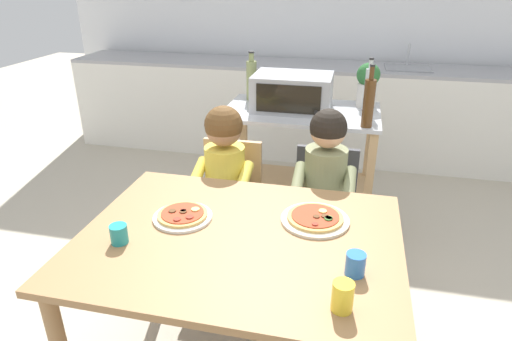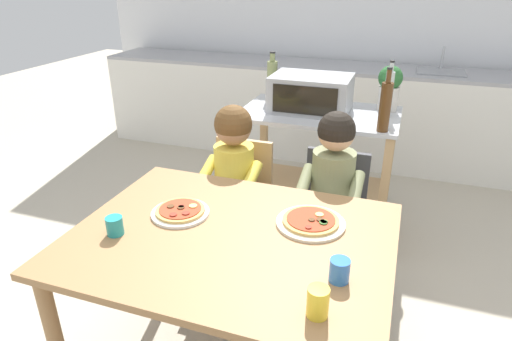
{
  "view_description": "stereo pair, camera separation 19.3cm",
  "coord_description": "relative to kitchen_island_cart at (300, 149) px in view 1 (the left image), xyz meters",
  "views": [
    {
      "loc": [
        0.39,
        -1.41,
        1.71
      ],
      "look_at": [
        0.0,
        0.3,
        0.9
      ],
      "focal_mm": 30.77,
      "sensor_mm": 36.0,
      "label": 1
    },
    {
      "loc": [
        0.58,
        -1.36,
        1.71
      ],
      "look_at": [
        0.0,
        0.3,
        0.9
      ],
      "focal_mm": 30.77,
      "sensor_mm": 36.0,
      "label": 2
    }
  ],
  "objects": [
    {
      "name": "bottle_slim_sauce",
      "position": [
        0.42,
        -0.26,
        0.43
      ],
      "size": [
        0.07,
        0.07,
        0.37
      ],
      "color": "#4C2D14",
      "rests_on": "kitchen_island_cart"
    },
    {
      "name": "drinking_cup_yellow",
      "position": [
        0.36,
        -1.73,
        0.23
      ],
      "size": [
        0.07,
        0.07,
        0.1
      ],
      "primitive_type": "cylinder",
      "color": "yellow",
      "rests_on": "dining_table"
    },
    {
      "name": "child_in_yellow_shirt",
      "position": [
        -0.32,
        -0.77,
        0.11
      ],
      "size": [
        0.32,
        0.42,
        1.05
      ],
      "color": "#424C6B",
      "rests_on": "ground"
    },
    {
      "name": "pizza_plate_cream",
      "position": [
        0.22,
        -1.23,
        0.19
      ],
      "size": [
        0.29,
        0.29,
        0.03
      ],
      "color": "beige",
      "rests_on": "dining_table"
    },
    {
      "name": "drinking_cup_teal",
      "position": [
        -0.49,
        -1.55,
        0.22
      ],
      "size": [
        0.07,
        0.07,
        0.08
      ],
      "primitive_type": "cylinder",
      "color": "teal",
      "rests_on": "dining_table"
    },
    {
      "name": "toaster_oven",
      "position": [
        -0.07,
        0.0,
        0.4
      ],
      "size": [
        0.51,
        0.37,
        0.23
      ],
      "color": "#999BA0",
      "rests_on": "kitchen_island_cart"
    },
    {
      "name": "dining_table",
      "position": [
        -0.06,
        -1.41,
        0.08
      ],
      "size": [
        1.26,
        0.96,
        0.75
      ],
      "color": "olive",
      "rests_on": "ground"
    },
    {
      "name": "kitchen_island_cart",
      "position": [
        0.0,
        0.0,
        0.0
      ],
      "size": [
        1.03,
        0.63,
        0.86
      ],
      "color": "#B7BABF",
      "rests_on": "ground"
    },
    {
      "name": "back_wall_tiled",
      "position": [
        -0.06,
        1.79,
        0.77
      ],
      "size": [
        5.33,
        0.12,
        2.7
      ],
      "color": "silver",
      "rests_on": "ground"
    },
    {
      "name": "kitchen_counter",
      "position": [
        -0.06,
        1.38,
        -0.13
      ],
      "size": [
        4.8,
        0.6,
        1.1
      ],
      "color": "silver",
      "rests_on": "ground"
    },
    {
      "name": "dining_chair_left",
      "position": [
        -0.32,
        -0.65,
        -0.1
      ],
      "size": [
        0.36,
        0.36,
        0.81
      ],
      "color": "tan",
      "rests_on": "ground"
    },
    {
      "name": "bottle_tall_green_wine",
      "position": [
        0.42,
        0.02,
        0.44
      ],
      "size": [
        0.05,
        0.05,
        0.36
      ],
      "color": "#ADB7B2",
      "rests_on": "kitchen_island_cart"
    },
    {
      "name": "drinking_cup_blue",
      "position": [
        0.39,
        -1.55,
        0.22
      ],
      "size": [
        0.07,
        0.07,
        0.08
      ],
      "primitive_type": "cylinder",
      "color": "blue",
      "rests_on": "dining_table"
    },
    {
      "name": "ground_plane",
      "position": [
        -0.06,
        -0.16,
        -0.58
      ],
      "size": [
        12.54,
        12.54,
        0.0
      ],
      "primitive_type": "plane",
      "color": "#B7AD99"
    },
    {
      "name": "potted_herb_plant",
      "position": [
        0.41,
        0.18,
        0.44
      ],
      "size": [
        0.16,
        0.16,
        0.3
      ],
      "color": "beige",
      "rests_on": "kitchen_island_cart"
    },
    {
      "name": "pizza_plate_white",
      "position": [
        -0.32,
        -1.33,
        0.19
      ],
      "size": [
        0.25,
        0.25,
        0.03
      ],
      "color": "white",
      "rests_on": "dining_table"
    },
    {
      "name": "child_in_olive_shirt",
      "position": [
        0.22,
        -0.76,
        0.11
      ],
      "size": [
        0.32,
        0.42,
        1.07
      ],
      "color": "#424C6B",
      "rests_on": "ground"
    },
    {
      "name": "dining_chair_right",
      "position": [
        0.22,
        -0.65,
        -0.1
      ],
      "size": [
        0.36,
        0.36,
        0.81
      ],
      "color": "#333338",
      "rests_on": "ground"
    },
    {
      "name": "bottle_squat_spirits",
      "position": [
        -0.39,
        0.18,
        0.43
      ],
      "size": [
        0.07,
        0.07,
        0.34
      ],
      "color": "olive",
      "rests_on": "kitchen_island_cart"
    }
  ]
}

